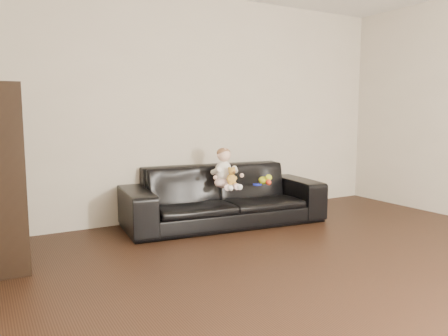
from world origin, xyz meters
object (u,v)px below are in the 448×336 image
toy_green (263,180)px  toy_blue_disc (257,184)px  toy_rattle (269,183)px  sofa (223,195)px  cabinet (0,178)px  teddy_bear (232,176)px  baby (225,171)px

toy_green → toy_blue_disc: toy_green is taller
toy_rattle → toy_blue_disc: toy_rattle is taller
sofa → toy_green: bearing=-6.6°
cabinet → teddy_bear: size_ratio=7.63×
sofa → toy_green: 0.50m
cabinet → toy_green: 2.73m
sofa → teddy_bear: (-0.04, -0.25, 0.25)m
cabinet → teddy_bear: cabinet is taller
baby → toy_blue_disc: baby is taller
teddy_bear → toy_green: 0.54m
baby → toy_green: 0.54m
sofa → teddy_bear: bearing=-93.5°
sofa → toy_green: (0.47, -0.10, 0.15)m
sofa → toy_green: size_ratio=17.09×
teddy_bear → toy_green: (0.51, 0.15, -0.10)m
toy_green → baby: bearing=-178.4°
teddy_bear → toy_blue_disc: 0.45m
teddy_bear → cabinet: bearing=-154.9°
teddy_bear → toy_rattle: size_ratio=3.01×
sofa → cabinet: (-2.23, -0.42, 0.41)m
baby → teddy_bear: 0.14m
sofa → toy_rattle: 0.53m
cabinet → toy_rattle: size_ratio=22.98×
cabinet → teddy_bear: (2.18, 0.17, -0.16)m
cabinet → toy_green: cabinet is taller
sofa → toy_rattle: bearing=-16.7°
teddy_bear → sofa: bearing=101.2°
toy_blue_disc → toy_rattle: bearing=-35.4°
cabinet → teddy_bear: 2.20m
toy_blue_disc → baby: bearing=179.2°
teddy_bear → toy_rattle: (0.52, 0.05, -0.12)m
sofa → baby: 0.32m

